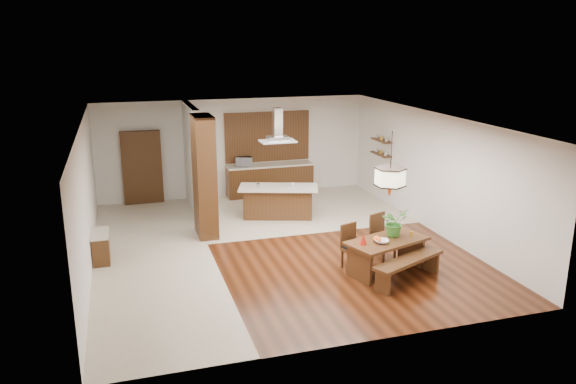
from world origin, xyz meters
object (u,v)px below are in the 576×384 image
object	(u,v)px
kitchen_island	(278,201)
island_cup	(293,184)
dining_chair_right	(383,238)
pendant_lantern	(391,164)
dining_bench	(408,270)
dining_chair_left	(354,247)
foliage_plant	(394,222)
range_hood	(278,125)
microwave	(244,162)
hallway_console	(101,247)
fruit_bowl	(382,241)
dining_table	(387,248)

from	to	relation	value
kitchen_island	island_cup	distance (m)	0.60
dining_chair_right	pendant_lantern	size ratio (longest dim) A/B	0.76
dining_bench	pendant_lantern	distance (m)	2.09
island_cup	dining_chair_left	bearing A→B (deg)	-87.44
dining_chair_right	foliage_plant	distance (m)	0.67
range_hood	microwave	xyz separation A→B (m)	(-0.43, 2.16, -1.38)
pendant_lantern	foliage_plant	xyz separation A→B (m)	(0.23, 0.16, -1.25)
dining_chair_left	microwave	distance (m)	6.03
microwave	kitchen_island	bearing A→B (deg)	-67.77
hallway_console	foliage_plant	world-z (taller)	foliage_plant
dining_bench	kitchen_island	world-z (taller)	kitchen_island
foliage_plant	microwave	bearing A→B (deg)	106.08
fruit_bowl	dining_chair_right	bearing A→B (deg)	60.82
dining_table	range_hood	distance (m)	4.69
dining_chair_right	foliage_plant	bearing A→B (deg)	-112.54
kitchen_island	dining_chair_left	bearing A→B (deg)	-63.60
dining_table	range_hood	xyz separation A→B (m)	(-1.11, 4.12, 1.95)
dining_table	foliage_plant	xyz separation A→B (m)	(0.23, 0.16, 0.48)
pendant_lantern	microwave	size ratio (longest dim) A/B	2.69
hallway_console	island_cup	bearing A→B (deg)	19.72
hallway_console	dining_table	bearing A→B (deg)	-22.59
foliage_plant	island_cup	size ratio (longest dim) A/B	5.26
dining_bench	microwave	distance (m)	7.11
hallway_console	dining_table	world-z (taller)	dining_table
fruit_bowl	microwave	bearing A→B (deg)	101.82
dining_table	pendant_lantern	bearing A→B (deg)	0.00
dining_table	dining_chair_left	distance (m)	0.66
kitchen_island	range_hood	size ratio (longest dim) A/B	2.48
dining_table	dining_chair_right	world-z (taller)	dining_chair_right
dining_bench	dining_chair_right	world-z (taller)	dining_chair_right
kitchen_island	range_hood	bearing A→B (deg)	108.10
fruit_bowl	island_cup	bearing A→B (deg)	97.25
island_cup	foliage_plant	bearing A→B (deg)	-76.23
pendant_lantern	range_hood	xyz separation A→B (m)	(-1.11, 4.12, 0.22)
dining_table	fruit_bowl	size ratio (longest dim) A/B	6.66
kitchen_island	microwave	distance (m)	2.30
hallway_console	pendant_lantern	size ratio (longest dim) A/B	0.67
dining_bench	foliage_plant	bearing A→B (deg)	87.40
fruit_bowl	hallway_console	bearing A→B (deg)	155.38
dining_bench	foliage_plant	distance (m)	1.05
hallway_console	island_cup	xyz separation A→B (m)	(4.83, 1.73, 0.58)
hallway_console	dining_chair_right	world-z (taller)	dining_chair_right
dining_table	range_hood	world-z (taller)	range_hood
dining_chair_left	dining_chair_right	bearing A→B (deg)	-0.32
dining_bench	pendant_lantern	bearing A→B (deg)	108.50
dining_chair_left	island_cup	world-z (taller)	island_cup
dining_table	dining_chair_right	xyz separation A→B (m)	(0.23, 0.62, -0.01)
dining_chair_left	foliage_plant	bearing A→B (deg)	-32.33
kitchen_island	microwave	bearing A→B (deg)	119.28
dining_chair_right	foliage_plant	size ratio (longest dim) A/B	1.71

